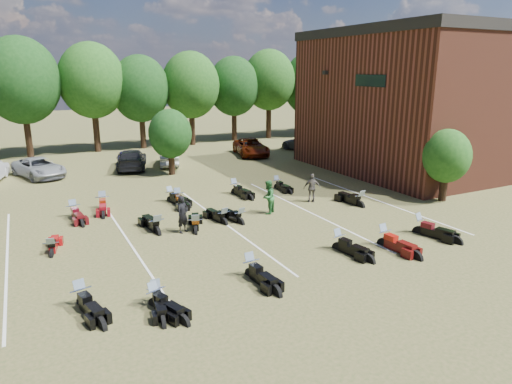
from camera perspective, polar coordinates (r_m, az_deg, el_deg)
ground at (r=22.52m, az=6.31°, el=-5.09°), size 160.00×160.00×0.00m
car_2 at (r=37.37m, az=-25.50°, el=2.77°), size 4.01×5.63×1.43m
car_3 at (r=37.95m, az=-15.27°, el=3.98°), size 3.51×5.71×1.55m
car_4 at (r=38.67m, az=-15.68°, el=3.97°), size 1.90×3.99×1.32m
car_5 at (r=38.65m, az=-10.84°, el=4.34°), size 2.56×4.53×1.41m
car_6 at (r=42.46m, az=-0.63°, el=5.63°), size 3.66×5.92×1.53m
car_7 at (r=45.10m, az=5.97°, el=6.07°), size 3.08×5.39×1.47m
person_black at (r=22.45m, az=-9.15°, el=-2.77°), size 0.80×0.71×1.84m
person_green at (r=25.06m, az=1.53°, el=-0.65°), size 1.16×1.13×1.88m
person_grey at (r=27.50m, az=7.02°, el=0.51°), size 1.10×0.79×1.74m
motorcycle_0 at (r=16.89m, az=-20.89°, el=-13.23°), size 1.25×2.44×1.30m
motorcycle_1 at (r=16.42m, az=-12.31°, el=-13.38°), size 0.91×2.12×1.15m
motorcycle_2 at (r=16.19m, az=-12.48°, el=-13.81°), size 1.36×2.27×1.21m
motorcycle_3 at (r=17.89m, az=-0.65°, el=-10.52°), size 0.96×2.44×1.33m
motorcycle_4 at (r=20.71m, az=10.27°, el=-7.09°), size 1.14×2.46×1.32m
motorcycle_5 at (r=23.70m, az=19.73°, el=-4.88°), size 1.42×2.64×1.41m
motorcycle_6 at (r=21.62m, az=15.66°, el=-6.46°), size 1.00×2.55×1.39m
motorcycle_7 at (r=21.62m, az=-24.11°, el=-7.26°), size 1.04×2.17×1.16m
motorcycle_8 at (r=22.60m, az=-7.52°, el=-5.06°), size 1.51×2.52×1.34m
motorcycle_9 at (r=22.77m, az=-12.21°, el=-5.12°), size 1.02×2.55×1.38m
motorcycle_10 at (r=23.68m, az=-1.97°, el=-3.98°), size 1.10×2.31×1.24m
motorcycle_11 at (r=23.70m, az=-4.05°, el=-3.99°), size 1.06×2.31×1.24m
motorcycle_12 at (r=27.24m, az=12.84°, el=-1.80°), size 1.01×2.56×1.39m
motorcycle_14 at (r=26.59m, az=-21.76°, el=-2.93°), size 1.03×2.46×1.33m
motorcycle_15 at (r=27.70m, az=-18.55°, el=-1.93°), size 1.15×2.56×1.38m
motorcycle_16 at (r=28.06m, az=-10.59°, el=-1.18°), size 1.41×2.43×1.29m
motorcycle_17 at (r=27.57m, az=-9.72°, el=-1.43°), size 1.00×2.40×1.30m
motorcycle_18 at (r=29.36m, az=-2.67°, el=-0.20°), size 1.11×2.51×1.35m
motorcycle_20 at (r=30.66m, az=2.63°, el=0.45°), size 0.75×2.16×1.19m
brick_building at (r=43.05m, az=25.05°, el=10.53°), size 25.40×15.20×10.70m
tree_line at (r=47.81m, az=-14.51°, el=12.91°), size 56.00×6.00×9.79m
young_tree_near_building at (r=29.43m, az=22.74°, el=4.16°), size 2.80×2.80×4.16m
young_tree_midfield at (r=34.79m, az=-10.68°, el=7.16°), size 3.20×3.20×4.70m
parking_lines at (r=23.66m, az=-3.82°, el=-4.01°), size 20.10×14.00×0.01m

